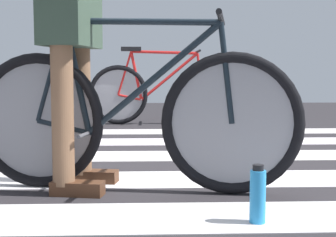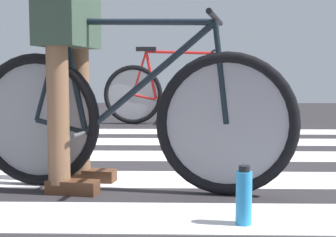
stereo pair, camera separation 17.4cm
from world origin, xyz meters
The scene contains 6 objects.
ground centered at (0.00, 0.00, 0.01)m, with size 18.00×14.00×0.02m.
crosswalk_markings centered at (0.03, -0.04, 0.02)m, with size 5.41×4.25×0.00m.
bicycle_1_of_2 centered at (0.02, -0.68, 0.41)m, with size 1.72×0.55×0.93m.
cyclist_1_of_2 centered at (-0.29, -0.62, 0.68)m, with size 0.38×0.44×1.02m.
bicycle_2_of_2 centered at (0.23, 2.65, 0.41)m, with size 1.74×0.52×0.93m.
water_bottle centered at (0.55, -1.25, 0.14)m, with size 0.06×0.06×0.24m.
Camera 2 is at (0.29, -3.12, 0.62)m, focal length 50.89 mm.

